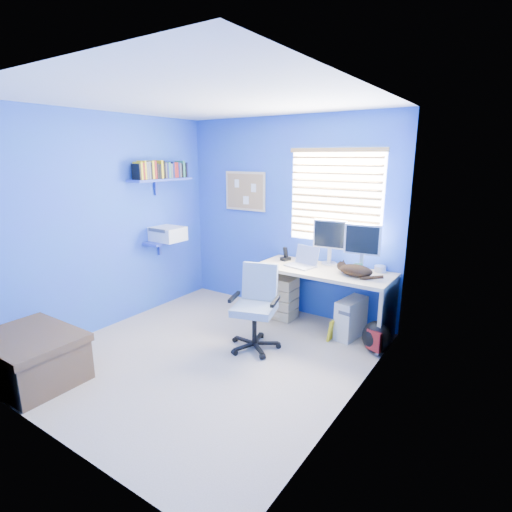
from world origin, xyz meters
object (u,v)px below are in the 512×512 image
Objects in this scene: desk at (322,299)px; office_chair at (256,318)px; tower_pc at (351,318)px; laptop at (301,258)px; cat at (356,271)px.

office_chair is (-0.40, -0.82, -0.04)m from desk.
tower_pc is 1.12m from office_chair.
laptop reaches higher than tower_pc.
office_chair is at bearing -120.46° from cat.
cat is at bearing 43.16° from office_chair.
laptop is 0.90m from tower_pc.
desk is 1.77× the size of office_chair.
desk is 0.91m from office_chair.
laptop is at bearing -165.19° from cat.
cat is (0.41, -0.06, 0.44)m from desk.
office_chair is (-0.12, -0.77, -0.52)m from laptop.
cat is 1.20m from office_chair.
cat is at bearing -8.93° from desk.
laptop is 0.37× the size of office_chair.
laptop is (-0.28, -0.05, 0.48)m from desk.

